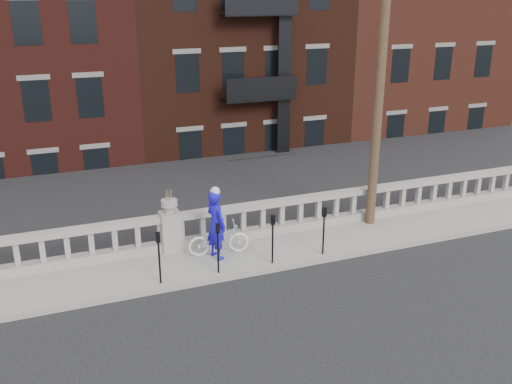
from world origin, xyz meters
TOP-DOWN VIEW (x-y plane):
  - ground at (0.00, 0.00)m, footprint 120.00×120.00m
  - sidewalk at (0.00, 3.00)m, footprint 32.00×2.20m
  - balustrade at (0.00, 3.95)m, footprint 28.00×0.34m
  - planter_pedestal at (0.00, 3.95)m, footprint 0.55×0.55m
  - lower_level at (0.56, 23.04)m, footprint 80.00×44.00m
  - utility_pole at (6.20, 3.60)m, footprint 1.60×0.28m
  - parking_meter_a at (-0.70, 2.15)m, footprint 0.10×0.09m
  - parking_meter_b at (0.80, 2.15)m, footprint 0.10×0.09m
  - parking_meter_c at (2.30, 2.15)m, footprint 0.10×0.09m
  - parking_meter_d at (3.80, 2.15)m, footprint 0.10×0.09m
  - bicycle at (1.15, 3.21)m, footprint 1.73×0.78m
  - cyclist at (1.03, 3.02)m, footprint 0.64×0.80m

SIDE VIEW (x-z plane):
  - ground at x=0.00m, z-range 0.00..0.00m
  - sidewalk at x=0.00m, z-range 0.00..0.15m
  - bicycle at x=1.15m, z-range 0.15..1.03m
  - balustrade at x=0.00m, z-range 0.13..1.16m
  - planter_pedestal at x=0.00m, z-range -0.05..1.71m
  - parking_meter_a at x=-0.70m, z-range 0.32..1.68m
  - parking_meter_b at x=0.80m, z-range 0.32..1.68m
  - parking_meter_c at x=2.30m, z-range 0.32..1.68m
  - parking_meter_d at x=3.80m, z-range 0.32..1.68m
  - cyclist at x=1.03m, z-range 0.15..2.06m
  - lower_level at x=0.56m, z-range -7.77..13.03m
  - utility_pole at x=6.20m, z-range 0.24..10.24m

